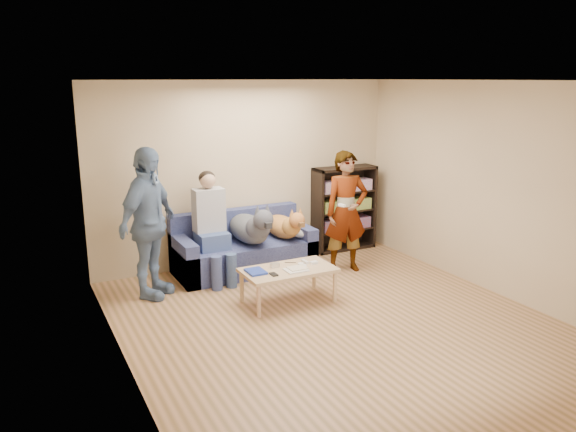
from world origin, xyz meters
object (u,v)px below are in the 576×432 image
person_standing_left (148,224)px  camera_silver (275,265)px  dog_gray (251,228)px  coffee_table (288,272)px  person_standing_right (346,212)px  person_seated (212,223)px  bookshelf (344,207)px  dog_tan (285,226)px  notebook_blue (256,271)px  sofa (243,251)px

person_standing_left → camera_silver: person_standing_left is taller
dog_gray → coffee_table: bearing=-90.9°
person_standing_left → dog_gray: person_standing_left is taller
person_standing_right → person_seated: bearing=173.2°
dog_gray → bookshelf: 1.79m
person_seated → dog_gray: (0.55, -0.05, -0.12)m
dog_gray → coffee_table: (-0.02, -1.14, -0.28)m
dog_tan → bookshelf: bookshelf is taller
person_standing_right → coffee_table: (-1.23, -0.67, -0.46)m
notebook_blue → bookshelf: 2.64m
sofa → person_seated: (-0.49, -0.13, 0.49)m
person_standing_right → bookshelf: size_ratio=1.29×
dog_tan → person_standing_left: bearing=-173.4°
person_standing_left → dog_tan: (1.95, 0.23, -0.32)m
person_standing_left → coffee_table: size_ratio=1.68×
person_seated → sofa: bearing=14.6°
person_standing_left → sofa: 1.56m
camera_silver → dog_tan: dog_tan is taller
person_standing_right → bookshelf: (0.53, 0.88, -0.16)m
camera_silver → dog_tan: bearing=57.7°
person_standing_left → camera_silver: 1.60m
person_standing_right → notebook_blue: (-1.63, -0.62, -0.40)m
dog_gray → dog_tan: bearing=3.0°
person_seated → bookshelf: 2.32m
person_standing_right → bookshelf: bearing=68.8°
bookshelf → person_seated: bearing=-171.0°
notebook_blue → person_standing_right: bearing=20.7°
person_standing_left → notebook_blue: bearing=-85.9°
notebook_blue → coffee_table: size_ratio=0.24×
person_standing_left → dog_gray: bearing=-36.7°
camera_silver → coffee_table: 0.18m
person_standing_left → camera_silver: size_ratio=16.79×
dog_gray → bookshelf: (1.74, 0.41, 0.03)m
coffee_table → bookshelf: size_ratio=0.85×
person_standing_left → camera_silver: bearing=-76.9°
sofa → bookshelf: size_ratio=1.46×
dog_tan → coffee_table: dog_tan is taller
person_standing_left → dog_gray: (1.43, 0.20, -0.27)m
camera_silver → sofa: bearing=86.2°
person_standing_right → camera_silver: person_standing_right is taller
sofa → dog_tan: dog_tan is taller
notebook_blue → person_seated: person_seated is taller
person_standing_right → person_standing_left: 2.66m
person_seated → bookshelf: (2.29, 0.36, -0.09)m
camera_silver → dog_gray: dog_gray is taller
person_seated → coffee_table: (0.53, -1.19, -0.40)m
person_standing_left → coffee_table: person_standing_left is taller
person_standing_left → bookshelf: (3.17, 0.61, -0.24)m
person_seated → dog_tan: person_seated is taller
person_standing_right → coffee_table: bearing=-142.0°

